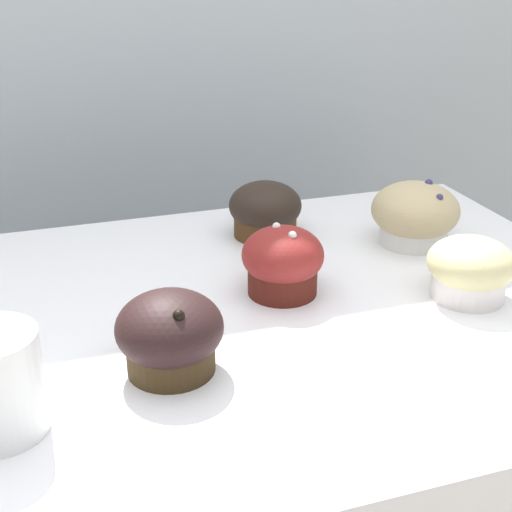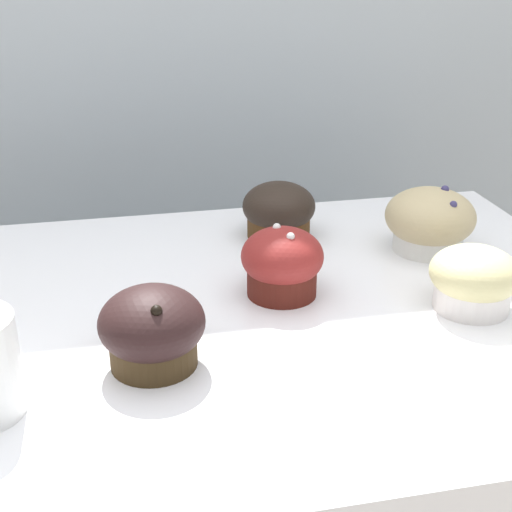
{
  "view_description": "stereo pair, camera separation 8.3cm",
  "coord_description": "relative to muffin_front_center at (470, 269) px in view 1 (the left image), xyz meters",
  "views": [
    {
      "loc": [
        -0.17,
        -0.68,
        1.34
      ],
      "look_at": [
        0.07,
        0.04,
        1.0
      ],
      "focal_mm": 50.0,
      "sensor_mm": 36.0,
      "label": 1
    },
    {
      "loc": [
        -0.09,
        -0.7,
        1.34
      ],
      "look_at": [
        0.07,
        0.04,
        1.0
      ],
      "focal_mm": 50.0,
      "sensor_mm": 36.0,
      "label": 2
    }
  ],
  "objects": [
    {
      "name": "muffin_front_right",
      "position": [
        0.02,
        0.16,
        0.01
      ],
      "size": [
        0.12,
        0.12,
        0.09
      ],
      "color": "silver",
      "rests_on": "display_counter"
    },
    {
      "name": "muffin_back_center",
      "position": [
        -0.2,
        0.08,
        0.0
      ],
      "size": [
        0.1,
        0.1,
        0.09
      ],
      "color": "#4E1912",
      "rests_on": "display_counter"
    },
    {
      "name": "muffin_front_left",
      "position": [
        -0.36,
        -0.04,
        0.0
      ],
      "size": [
        0.1,
        0.1,
        0.08
      ],
      "color": "#382815",
      "rests_on": "display_counter"
    },
    {
      "name": "muffin_back_left",
      "position": [
        -0.16,
        0.25,
        0.0
      ],
      "size": [
        0.1,
        0.1,
        0.08
      ],
      "color": "#462C14",
      "rests_on": "display_counter"
    },
    {
      "name": "muffin_front_center",
      "position": [
        0.0,
        0.0,
        0.0
      ],
      "size": [
        0.1,
        0.1,
        0.07
      ],
      "color": "white",
      "rests_on": "display_counter"
    },
    {
      "name": "wall_back",
      "position": [
        -0.3,
        0.65,
        -0.09
      ],
      "size": [
        3.2,
        0.1,
        1.8
      ],
      "primitive_type": "cube",
      "color": "#A8B2B7",
      "rests_on": "ground"
    }
  ]
}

